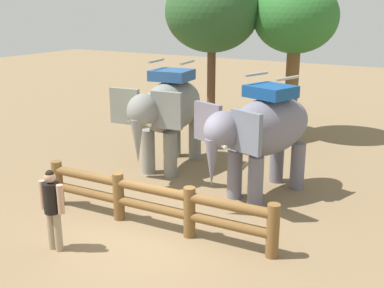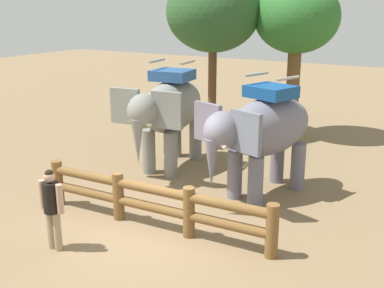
{
  "view_description": "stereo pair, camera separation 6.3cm",
  "coord_description": "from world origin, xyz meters",
  "views": [
    {
      "loc": [
        5.22,
        -7.17,
        4.5
      ],
      "look_at": [
        0.0,
        1.9,
        1.4
      ],
      "focal_mm": 44.42,
      "sensor_mm": 36.0,
      "label": 1
    },
    {
      "loc": [
        5.27,
        -7.13,
        4.5
      ],
      "look_at": [
        0.0,
        1.9,
        1.4
      ],
      "focal_mm": 44.42,
      "sensor_mm": 36.0,
      "label": 2
    }
  ],
  "objects": [
    {
      "name": "ground_plane",
      "position": [
        0.0,
        0.0,
        0.0
      ],
      "size": [
        60.0,
        60.0,
        0.0
      ],
      "primitive_type": "plane",
      "color": "olive"
    },
    {
      "name": "log_fence",
      "position": [
        0.0,
        0.27,
        0.6
      ],
      "size": [
        5.41,
        0.43,
        1.05
      ],
      "color": "brown",
      "rests_on": "ground"
    },
    {
      "name": "elephant_near_left",
      "position": [
        -1.73,
        3.61,
        1.7
      ],
      "size": [
        2.01,
        3.56,
        3.02
      ],
      "color": "gray",
      "rests_on": "ground"
    },
    {
      "name": "elephant_center",
      "position": [
        1.28,
        3.03,
        1.64
      ],
      "size": [
        2.38,
        3.5,
        2.93
      ],
      "color": "slate",
      "rests_on": "ground"
    },
    {
      "name": "tourist_woman_in_black",
      "position": [
        -1.08,
        -1.42,
        0.93
      ],
      "size": [
        0.57,
        0.31,
        1.6
      ],
      "color": "tan",
      "rests_on": "ground"
    },
    {
      "name": "tree_far_left",
      "position": [
        -2.43,
        7.47,
        4.21
      ],
      "size": [
        3.17,
        3.17,
        5.58
      ],
      "color": "brown",
      "rests_on": "ground"
    },
    {
      "name": "tree_back_center",
      "position": [
        0.11,
        8.59,
        4.0
      ],
      "size": [
        2.81,
        2.81,
        5.28
      ],
      "color": "brown",
      "rests_on": "ground"
    }
  ]
}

